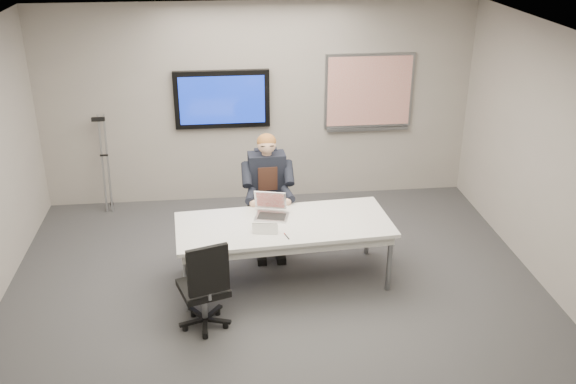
{
  "coord_description": "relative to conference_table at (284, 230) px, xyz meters",
  "views": [
    {
      "loc": [
        -0.54,
        -5.59,
        3.94
      ],
      "look_at": [
        0.17,
        0.78,
        1.05
      ],
      "focal_mm": 40.0,
      "sensor_mm": 36.0,
      "label": 1
    }
  ],
  "objects": [
    {
      "name": "wall_back",
      "position": [
        -0.11,
        2.33,
        0.76
      ],
      "size": [
        6.0,
        0.02,
        2.8
      ],
      "primitive_type": "cube",
      "color": "#A49D94",
      "rests_on": "ground"
    },
    {
      "name": "seated_person",
      "position": [
        -0.11,
        0.77,
        -0.06
      ],
      "size": [
        0.46,
        0.78,
        1.44
      ],
      "rotation": [
        0.0,
        0.0,
        0.05
      ],
      "color": "#1E2132",
      "rests_on": "office_chair_far"
    },
    {
      "name": "crutch",
      "position": [
        -2.24,
        2.15,
        0.06
      ],
      "size": [
        0.37,
        0.55,
        1.44
      ],
      "primitive_type": null,
      "rotation": [
        -0.16,
        0.0,
        0.39
      ],
      "color": "#9DA0A5",
      "rests_on": "ground"
    },
    {
      "name": "conference_table",
      "position": [
        0.0,
        0.0,
        0.0
      ],
      "size": [
        2.43,
        1.15,
        0.73
      ],
      "rotation": [
        0.0,
        0.0,
        0.07
      ],
      "color": "white",
      "rests_on": "ground"
    },
    {
      "name": "tv_display",
      "position": [
        -0.61,
        2.28,
        0.86
      ],
      "size": [
        1.3,
        0.09,
        0.8
      ],
      "color": "black",
      "rests_on": "wall_back"
    },
    {
      "name": "office_chair_near",
      "position": [
        -0.88,
        -0.82,
        -0.33
      ],
      "size": [
        0.61,
        0.61,
        1.02
      ],
      "rotation": [
        0.0,
        0.0,
        3.45
      ],
      "color": "black",
      "rests_on": "ground"
    },
    {
      "name": "name_tent",
      "position": [
        -0.22,
        -0.19,
        0.14
      ],
      "size": [
        0.28,
        0.12,
        0.11
      ],
      "primitive_type": null,
      "rotation": [
        0.0,
        0.0,
        -0.16
      ],
      "color": "white",
      "rests_on": "conference_table"
    },
    {
      "name": "floor",
      "position": [
        -0.11,
        -0.67,
        -0.64
      ],
      "size": [
        6.0,
        6.0,
        0.02
      ],
      "primitive_type": "cube",
      "color": "#39393C",
      "rests_on": "ground"
    },
    {
      "name": "whiteboard",
      "position": [
        1.44,
        2.3,
        0.89
      ],
      "size": [
        1.25,
        0.08,
        1.1
      ],
      "color": "gray",
      "rests_on": "wall_back"
    },
    {
      "name": "pen",
      "position": [
        -0.0,
        -0.31,
        0.09
      ],
      "size": [
        0.05,
        0.14,
        0.01
      ],
      "primitive_type": "cylinder",
      "rotation": [
        0.0,
        1.57,
        1.84
      ],
      "color": "black",
      "rests_on": "conference_table"
    },
    {
      "name": "laptop",
      "position": [
        -0.12,
        0.22,
        0.15
      ],
      "size": [
        0.41,
        0.42,
        0.26
      ],
      "rotation": [
        0.0,
        0.0,
        -0.25
      ],
      "color": "silver",
      "rests_on": "conference_table"
    },
    {
      "name": "wall_right",
      "position": [
        2.89,
        -0.67,
        0.76
      ],
      "size": [
        0.02,
        6.0,
        2.8
      ],
      "primitive_type": "cube",
      "color": "#A49D94",
      "rests_on": "ground"
    },
    {
      "name": "office_chair_far",
      "position": [
        -0.12,
        1.03,
        -0.35
      ],
      "size": [
        0.52,
        0.52,
        0.95
      ],
      "rotation": [
        0.0,
        0.0,
        0.18
      ],
      "color": "black",
      "rests_on": "ground"
    },
    {
      "name": "ceiling",
      "position": [
        -0.11,
        -0.67,
        2.16
      ],
      "size": [
        6.0,
        6.0,
        0.02
      ],
      "primitive_type": "cube",
      "color": "silver",
      "rests_on": "wall_back"
    }
  ]
}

